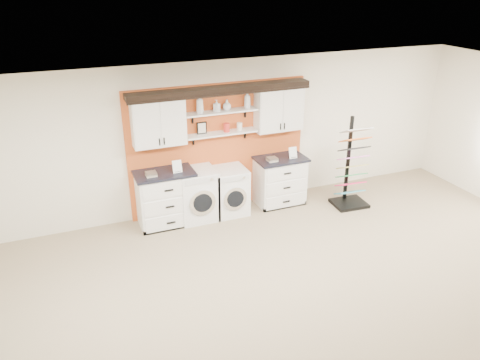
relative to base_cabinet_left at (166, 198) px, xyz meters
name	(u,v)px	position (x,y,z in m)	size (l,w,h in m)	color
floor	(327,340)	(1.13, -3.64, -0.51)	(10.00, 10.00, 0.00)	#978766
ceiling	(348,124)	(1.13, -3.64, 2.29)	(10.00, 10.00, 0.00)	white
wall_back	(218,137)	(1.13, 0.36, 0.89)	(10.00, 10.00, 0.00)	#EEE5CE
accent_panel	(219,148)	(1.13, 0.32, 0.69)	(3.40, 0.07, 2.40)	#C05120
upper_cabinet_left	(158,121)	(0.00, 0.15, 1.37)	(0.90, 0.35, 0.84)	white
upper_cabinet_right	(279,108)	(2.26, 0.15, 1.37)	(0.90, 0.35, 0.84)	white
shelf_lower	(221,133)	(1.13, 0.16, 1.02)	(1.32, 0.28, 0.03)	white
shelf_upper	(221,112)	(1.13, 0.16, 1.42)	(1.32, 0.28, 0.03)	white
crown_molding	(220,89)	(1.13, 0.17, 1.82)	(3.30, 0.41, 0.13)	black
picture_frame	(202,128)	(0.78, 0.21, 1.15)	(0.18, 0.02, 0.22)	black
canister_red	(227,128)	(1.23, 0.16, 1.12)	(0.11, 0.11, 0.16)	red
canister_cream	(239,126)	(1.48, 0.16, 1.11)	(0.10, 0.10, 0.14)	silver
base_cabinet_left	(166,198)	(0.00, 0.00, 0.00)	(1.04, 0.66, 1.01)	white
base_cabinet_right	(280,180)	(2.26, 0.00, -0.03)	(0.97, 0.66, 0.95)	white
washer	(197,194)	(0.58, 0.00, -0.03)	(0.69, 0.71, 0.96)	white
dryer	(229,191)	(1.20, 0.00, -0.06)	(0.63, 0.71, 0.89)	white
sample_rack	(351,179)	(3.49, -0.58, 0.04)	(0.67, 0.57, 1.75)	black
soap_bottle_a	(200,104)	(0.74, 0.16, 1.60)	(0.13, 0.13, 0.33)	silver
soap_bottle_b	(217,106)	(1.05, 0.16, 1.54)	(0.09, 0.09, 0.20)	silver
soap_bottle_c	(227,105)	(1.24, 0.16, 1.54)	(0.15, 0.15, 0.19)	silver
soap_bottle_d	(247,100)	(1.63, 0.16, 1.60)	(0.12, 0.12, 0.31)	silver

